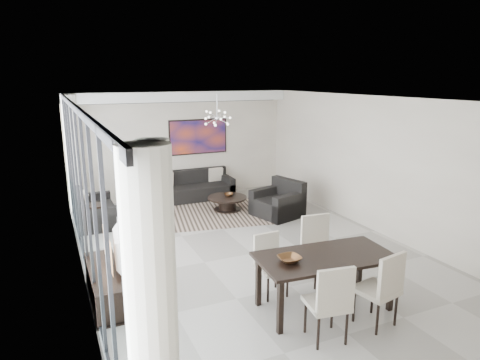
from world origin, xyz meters
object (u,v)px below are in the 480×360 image
sofa_main (194,189)px  dining_table (325,261)px  television (114,249)px  coffee_table (227,203)px  tv_console (106,285)px

sofa_main → dining_table: dining_table is taller
television → dining_table: size_ratio=0.54×
coffee_table → tv_console: tv_console is taller
coffee_table → television: size_ratio=0.90×
tv_console → television: size_ratio=1.44×
coffee_table → sofa_main: 1.42m
sofa_main → coffee_table: bearing=-71.9°
dining_table → television: bearing=151.0°
coffee_table → dining_table: size_ratio=0.49×
tv_console → television: television is taller
television → dining_table: (2.69, -1.49, -0.08)m
coffee_table → television: (-3.23, -3.41, 0.61)m
sofa_main → tv_console: 5.57m
tv_console → dining_table: 3.27m
sofa_main → dining_table: size_ratio=1.04×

